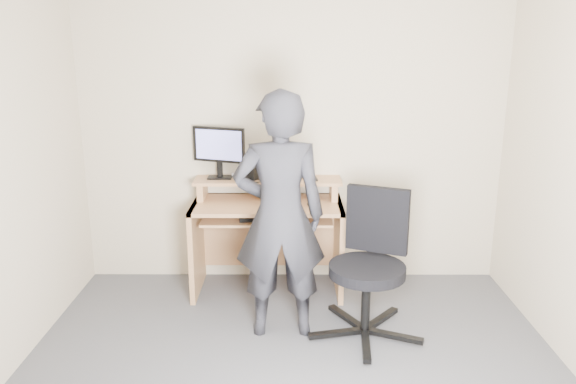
{
  "coord_description": "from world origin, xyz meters",
  "views": [
    {
      "loc": [
        -0.02,
        -2.85,
        2.02
      ],
      "look_at": [
        -0.03,
        1.05,
        0.95
      ],
      "focal_mm": 35.0,
      "sensor_mm": 36.0,
      "label": 1
    }
  ],
  "objects_px": {
    "desk": "(268,224)",
    "office_chair": "(370,259)",
    "monitor": "(219,148)",
    "person": "(280,216)"
  },
  "relations": [
    {
      "from": "desk",
      "to": "office_chair",
      "type": "relative_size",
      "value": 1.2
    },
    {
      "from": "desk",
      "to": "person",
      "type": "bearing_deg",
      "value": -81.78
    },
    {
      "from": "person",
      "to": "office_chair",
      "type": "bearing_deg",
      "value": 177.2
    },
    {
      "from": "office_chair",
      "to": "person",
      "type": "bearing_deg",
      "value": -156.22
    },
    {
      "from": "desk",
      "to": "person",
      "type": "xyz_separation_m",
      "value": [
        0.11,
        -0.77,
        0.31
      ]
    },
    {
      "from": "monitor",
      "to": "office_chair",
      "type": "height_order",
      "value": "monitor"
    },
    {
      "from": "desk",
      "to": "office_chair",
      "type": "xyz_separation_m",
      "value": [
        0.74,
        -0.76,
        -0.0
      ]
    },
    {
      "from": "desk",
      "to": "monitor",
      "type": "bearing_deg",
      "value": 167.09
    },
    {
      "from": "person",
      "to": "desk",
      "type": "bearing_deg",
      "value": -85.35
    },
    {
      "from": "office_chair",
      "to": "person",
      "type": "distance_m",
      "value": 0.7
    }
  ]
}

